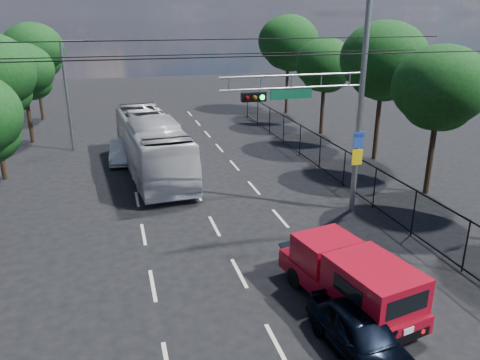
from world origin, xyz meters
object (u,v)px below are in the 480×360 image
object	(u,v)px
white_van	(122,151)
signal_mast	(335,98)
white_bus	(152,145)
red_pickup	(350,277)
navy_hatchback	(361,334)

from	to	relation	value
white_van	signal_mast	bearing A→B (deg)	-45.88
signal_mast	white_van	bearing A→B (deg)	129.16
signal_mast	white_van	distance (m)	14.52
white_bus	signal_mast	bearing A→B (deg)	-53.42
signal_mast	red_pickup	xyz separation A→B (m)	(-2.56, -6.80, -4.21)
navy_hatchback	red_pickup	bearing A→B (deg)	66.29
navy_hatchback	white_bus	size ratio (longest dim) A/B	0.33
navy_hatchback	white_van	xyz separation A→B (m)	(-5.41, 19.54, -0.01)
white_bus	red_pickup	bearing A→B (deg)	-77.63
signal_mast	white_bus	xyz separation A→B (m)	(-7.10, 8.14, -3.63)
signal_mast	white_van	world-z (taller)	signal_mast
navy_hatchback	white_van	world-z (taller)	navy_hatchback
navy_hatchback	white_van	size ratio (longest dim) A/B	0.99
white_bus	white_van	xyz separation A→B (m)	(-1.60, 2.54, -0.97)
white_van	red_pickup	bearing A→B (deg)	-65.69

